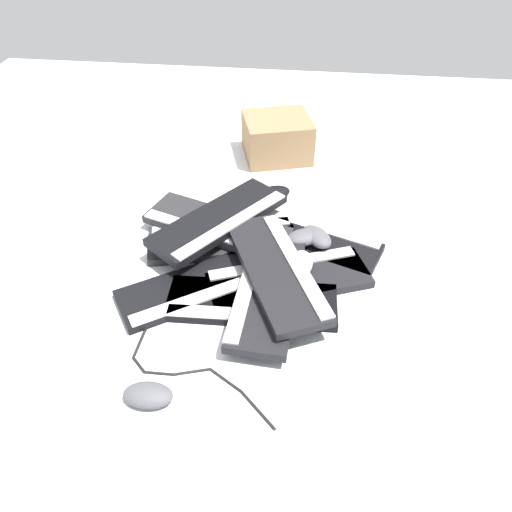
# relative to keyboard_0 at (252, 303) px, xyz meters

# --- Properties ---
(ground_plane) EXTENTS (3.20, 3.20, 0.00)m
(ground_plane) POSITION_rel_keyboard_0_xyz_m (-0.07, 0.07, -0.01)
(ground_plane) COLOR silver
(keyboard_0) EXTENTS (0.16, 0.44, 0.03)m
(keyboard_0) POSITION_rel_keyboard_0_xyz_m (0.00, 0.00, 0.00)
(keyboard_0) COLOR black
(keyboard_0) RESTS_ON ground
(keyboard_1) EXTENTS (0.30, 0.46, 0.03)m
(keyboard_1) POSITION_rel_keyboard_0_xyz_m (-0.10, 0.09, 0.00)
(keyboard_1) COLOR black
(keyboard_1) RESTS_ON ground
(keyboard_2) EXTENTS (0.30, 0.46, 0.03)m
(keyboard_2) POSITION_rel_keyboard_0_xyz_m (-0.28, 0.13, 0.00)
(keyboard_2) COLOR black
(keyboard_2) RESTS_ON ground
(keyboard_3) EXTENTS (0.25, 0.46, 0.03)m
(keyboard_3) POSITION_rel_keyboard_0_xyz_m (-0.25, -0.12, 0.00)
(keyboard_3) COLOR #232326
(keyboard_3) RESTS_ON ground
(keyboard_4) EXTENTS (0.37, 0.45, 0.03)m
(keyboard_4) POSITION_rel_keyboard_0_xyz_m (-0.05, -0.14, 0.00)
(keyboard_4) COLOR black
(keyboard_4) RESTS_ON ground
(keyboard_5) EXTENTS (0.29, 0.46, 0.03)m
(keyboard_5) POSITION_rel_keyboard_0_xyz_m (-0.28, -0.14, 0.03)
(keyboard_5) COLOR #232326
(keyboard_5) RESTS_ON keyboard_3
(keyboard_6) EXTENTS (0.44, 0.39, 0.03)m
(keyboard_6) POSITION_rel_keyboard_0_xyz_m (-0.27, -0.13, 0.06)
(keyboard_6) COLOR black
(keyboard_6) RESTS_ON keyboard_5
(keyboard_7) EXTENTS (0.45, 0.18, 0.03)m
(keyboard_7) POSITION_rel_keyboard_0_xyz_m (-0.03, 0.04, 0.03)
(keyboard_7) COLOR black
(keyboard_7) RESTS_ON keyboard_0
(keyboard_8) EXTENTS (0.46, 0.32, 0.03)m
(keyboard_8) POSITION_rel_keyboard_0_xyz_m (-0.07, 0.06, 0.06)
(keyboard_8) COLOR black
(keyboard_8) RESTS_ON keyboard_7
(mouse_0) EXTENTS (0.11, 0.13, 0.04)m
(mouse_0) POSITION_rel_keyboard_0_xyz_m (-0.51, 0.01, 0.01)
(mouse_0) COLOR black
(mouse_0) RESTS_ON ground
(mouse_1) EXTENTS (0.11, 0.13, 0.04)m
(mouse_1) POSITION_rel_keyboard_0_xyz_m (-0.24, 0.12, 0.04)
(mouse_1) COLOR #4C4C51
(mouse_1) RESTS_ON keyboard_2
(mouse_2) EXTENTS (0.13, 0.12, 0.04)m
(mouse_2) POSITION_rel_keyboard_0_xyz_m (-0.25, 0.16, 0.04)
(mouse_2) COLOR #4C4C51
(mouse_2) RESTS_ON keyboard_2
(mouse_3) EXTENTS (0.07, 0.11, 0.04)m
(mouse_3) POSITION_rel_keyboard_0_xyz_m (0.30, -0.19, 0.01)
(mouse_3) COLOR #4C4C51
(mouse_3) RESTS_ON ground
(mouse_4) EXTENTS (0.12, 0.08, 0.04)m
(mouse_4) POSITION_rel_keyboard_0_xyz_m (-0.13, 0.12, 0.04)
(mouse_4) COLOR silver
(mouse_4) RESTS_ON keyboard_1
(mouse_5) EXTENTS (0.13, 0.11, 0.04)m
(mouse_5) POSITION_rel_keyboard_0_xyz_m (-0.04, 0.11, 0.04)
(mouse_5) COLOR black
(mouse_5) RESTS_ON keyboard_1
(cable_0) EXTENTS (0.34, 0.36, 0.01)m
(cable_0) POSITION_rel_keyboard_0_xyz_m (0.20, -0.13, -0.01)
(cable_0) COLOR black
(cable_0) RESTS_ON ground
(cardboard_box) EXTENTS (0.27, 0.29, 0.15)m
(cardboard_box) POSITION_rel_keyboard_0_xyz_m (-0.79, -0.00, 0.06)
(cardboard_box) COLOR olive
(cardboard_box) RESTS_ON ground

